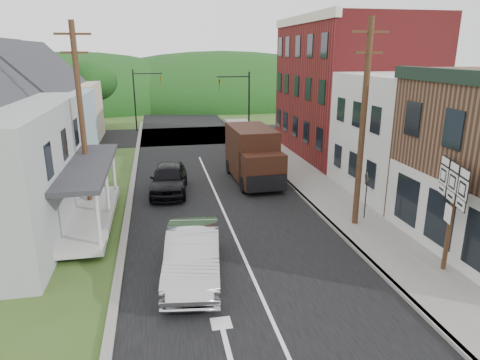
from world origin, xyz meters
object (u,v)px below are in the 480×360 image
dark_sedan (169,179)px  route_sign_cluster (452,200)px  silver_sedan (193,255)px  warning_sign (366,188)px  delivery_van (253,155)px

dark_sedan → route_sign_cluster: bearing=-44.6°
silver_sedan → warning_sign: warning_sign is taller
silver_sedan → dark_sedan: (-0.48, 9.70, -0.04)m
silver_sedan → warning_sign: (8.31, 3.69, 0.76)m
warning_sign → dark_sedan: bearing=160.8°
silver_sedan → delivery_van: (4.63, 10.91, 0.79)m
silver_sedan → dark_sedan: size_ratio=1.08×
silver_sedan → dark_sedan: silver_sedan is taller
route_sign_cluster → dark_sedan: bearing=145.3°
silver_sedan → warning_sign: 9.13m
warning_sign → route_sign_cluster: bearing=-69.5°
dark_sedan → warning_sign: size_ratio=2.11×
delivery_van → silver_sedan: bearing=-114.7°
dark_sedan → silver_sedan: bearing=-81.6°
dark_sedan → warning_sign: bearing=-28.8°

